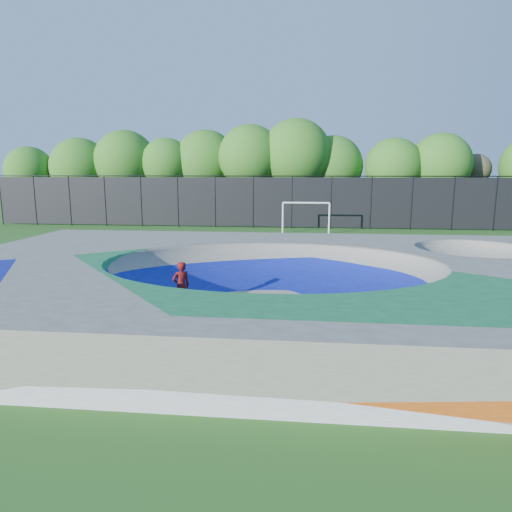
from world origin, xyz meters
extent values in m
plane|color=#245718|center=(0.00, 0.00, 0.00)|extent=(120.00, 120.00, 0.00)
cube|color=gray|center=(0.00, 0.00, 0.75)|extent=(22.00, 14.00, 1.50)
imported|color=#B6140E|center=(-2.82, -0.76, 0.79)|extent=(0.69, 0.64, 1.58)
cube|color=black|center=(-2.82, -0.76, 0.03)|extent=(0.75, 0.65, 0.05)
cylinder|color=white|center=(-0.52, 17.94, 1.09)|extent=(0.12, 0.12, 2.18)
cylinder|color=white|center=(2.74, 17.94, 1.09)|extent=(0.12, 0.12, 2.18)
cylinder|color=white|center=(1.11, 17.94, 2.18)|extent=(3.27, 0.12, 0.12)
cylinder|color=black|center=(-24.00, 21.00, 2.00)|extent=(0.09, 0.09, 4.00)
cylinder|color=black|center=(-21.00, 21.00, 2.00)|extent=(0.09, 0.09, 4.00)
cylinder|color=black|center=(-18.00, 21.00, 2.00)|extent=(0.09, 0.09, 4.00)
cylinder|color=black|center=(-15.00, 21.00, 2.00)|extent=(0.09, 0.09, 4.00)
cylinder|color=black|center=(-12.00, 21.00, 2.00)|extent=(0.09, 0.09, 4.00)
cylinder|color=black|center=(-9.00, 21.00, 2.00)|extent=(0.09, 0.09, 4.00)
cylinder|color=black|center=(-6.00, 21.00, 2.00)|extent=(0.09, 0.09, 4.00)
cylinder|color=black|center=(-3.00, 21.00, 2.00)|extent=(0.09, 0.09, 4.00)
cylinder|color=black|center=(0.00, 21.00, 2.00)|extent=(0.09, 0.09, 4.00)
cylinder|color=black|center=(3.00, 21.00, 2.00)|extent=(0.09, 0.09, 4.00)
cylinder|color=black|center=(6.00, 21.00, 2.00)|extent=(0.09, 0.09, 4.00)
cylinder|color=black|center=(9.00, 21.00, 2.00)|extent=(0.09, 0.09, 4.00)
cylinder|color=black|center=(12.00, 21.00, 2.00)|extent=(0.09, 0.09, 4.00)
cylinder|color=black|center=(15.00, 21.00, 2.00)|extent=(0.09, 0.09, 4.00)
cube|color=black|center=(0.00, 21.00, 2.00)|extent=(48.00, 0.03, 3.80)
cylinder|color=black|center=(0.00, 21.00, 4.00)|extent=(48.00, 0.08, 0.08)
cylinder|color=#462D23|center=(-24.17, 25.64, 1.39)|extent=(0.44, 0.44, 2.78)
sphere|color=#2E6C1C|center=(-24.17, 25.64, 4.42)|extent=(4.36, 4.36, 4.36)
cylinder|color=#462D23|center=(-19.69, 26.43, 1.34)|extent=(0.44, 0.44, 2.67)
sphere|color=#2E6C1C|center=(-19.69, 26.43, 4.70)|extent=(5.41, 5.41, 5.41)
cylinder|color=#462D23|center=(-15.40, 26.61, 1.56)|extent=(0.44, 0.44, 3.11)
sphere|color=#2E6C1C|center=(-15.40, 26.61, 5.23)|extent=(5.65, 5.65, 5.65)
cylinder|color=#462D23|center=(-11.43, 26.28, 1.69)|extent=(0.44, 0.44, 3.39)
sphere|color=#2E6C1C|center=(-11.43, 26.28, 5.07)|extent=(4.50, 4.50, 4.50)
cylinder|color=#462D23|center=(-8.03, 27.13, 1.57)|extent=(0.44, 0.44, 3.13)
sphere|color=#2E6C1C|center=(-8.03, 27.13, 5.25)|extent=(5.64, 5.64, 5.64)
cylinder|color=#462D23|center=(-3.74, 25.24, 1.77)|extent=(0.44, 0.44, 3.54)
sphere|color=#2E6C1C|center=(-3.74, 25.24, 5.59)|extent=(5.45, 5.45, 5.45)
cylinder|color=#462D23|center=(0.18, 25.46, 1.77)|extent=(0.44, 0.44, 3.53)
sphere|color=#2E6C1C|center=(0.18, 25.46, 5.78)|extent=(6.00, 6.00, 6.00)
cylinder|color=#462D23|center=(3.39, 26.70, 1.44)|extent=(0.44, 0.44, 2.88)
sphere|color=#2E6C1C|center=(3.39, 26.70, 4.83)|extent=(5.21, 5.21, 5.21)
cylinder|color=#462D23|center=(8.34, 25.43, 1.47)|extent=(0.44, 0.44, 2.93)
sphere|color=#2E6C1C|center=(8.34, 25.43, 4.73)|extent=(4.79, 4.79, 4.79)
cylinder|color=#462D23|center=(12.14, 25.56, 1.54)|extent=(0.44, 0.44, 3.07)
sphere|color=#2E6C1C|center=(12.14, 25.56, 4.97)|extent=(5.06, 5.06, 5.06)
cylinder|color=#462D23|center=(15.49, 27.05, 1.72)|extent=(0.44, 0.44, 3.44)
sphere|color=brown|center=(15.49, 27.05, 4.54)|extent=(2.60, 2.60, 2.60)
camera|label=1|loc=(1.01, -14.42, 4.36)|focal=32.00mm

